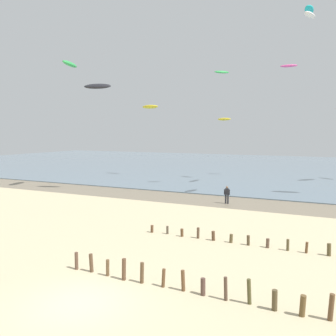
# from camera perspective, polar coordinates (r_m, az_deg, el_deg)

# --- Properties ---
(ground_plane) EXTENTS (160.00, 160.00, 0.00)m
(ground_plane) POSITION_cam_1_polar(r_m,az_deg,el_deg) (15.97, -13.83, -20.02)
(ground_plane) COLOR #C6B58C
(wet_sand_strip) EXTENTS (120.00, 5.92, 0.01)m
(wet_sand_strip) POSITION_cam_1_polar(r_m,az_deg,el_deg) (36.13, 10.20, -5.38)
(wet_sand_strip) COLOR #7A6D59
(wet_sand_strip) RESTS_ON ground
(sea) EXTENTS (160.00, 70.00, 0.10)m
(sea) POSITION_cam_1_polar(r_m,az_deg,el_deg) (73.12, 18.06, 0.05)
(sea) COLOR slate
(sea) RESTS_ON ground
(groyne_near) EXTENTS (14.78, 0.36, 1.06)m
(groyne_near) POSITION_cam_1_polar(r_m,az_deg,el_deg) (15.86, 8.36, -18.34)
(groyne_near) COLOR brown
(groyne_near) RESTS_ON ground
(groyne_mid) EXTENTS (19.19, 0.33, 0.72)m
(groyne_mid) POSITION_cam_1_polar(r_m,az_deg,el_deg) (22.57, 19.98, -11.62)
(groyne_mid) COLOR brown
(groyne_mid) RESTS_ON ground
(person_nearest_camera) EXTENTS (0.56, 0.28, 1.71)m
(person_nearest_camera) POSITION_cam_1_polar(r_m,az_deg,el_deg) (35.29, 9.29, -4.12)
(person_nearest_camera) COLOR #232328
(person_nearest_camera) RESTS_ON ground
(kite_aloft_0) EXTENTS (1.28, 3.03, 0.82)m
(kite_aloft_0) POSITION_cam_1_polar(r_m,az_deg,el_deg) (47.91, 21.42, 22.24)
(kite_aloft_0) COLOR #19B2B7
(kite_aloft_2) EXTENTS (2.44, 0.97, 0.41)m
(kite_aloft_2) POSITION_cam_1_polar(r_m,az_deg,el_deg) (56.56, 18.55, 15.05)
(kite_aloft_2) COLOR #E54C99
(kite_aloft_3) EXTENTS (2.40, 1.56, 0.46)m
(kite_aloft_3) POSITION_cam_1_polar(r_m,az_deg,el_deg) (52.31, 8.87, 7.63)
(kite_aloft_3) COLOR yellow
(kite_aloft_4) EXTENTS (2.01, 3.45, 0.89)m
(kite_aloft_4) POSITION_cam_1_polar(r_m,az_deg,el_deg) (45.05, -15.25, 15.57)
(kite_aloft_4) COLOR green
(kite_aloft_5) EXTENTS (1.87, 1.71, 0.48)m
(kite_aloft_5) POSITION_cam_1_polar(r_m,az_deg,el_deg) (45.33, 8.48, 14.77)
(kite_aloft_5) COLOR green
(kite_aloft_10) EXTENTS (1.29, 2.47, 0.42)m
(kite_aloft_10) POSITION_cam_1_polar(r_m,az_deg,el_deg) (39.34, 21.48, 21.58)
(kite_aloft_10) COLOR white
(kite_aloft_11) EXTENTS (3.32, 2.00, 0.88)m
(kite_aloft_11) POSITION_cam_1_polar(r_m,az_deg,el_deg) (42.23, -11.09, 12.56)
(kite_aloft_11) COLOR black
(kite_aloft_12) EXTENTS (3.14, 1.65, 0.76)m
(kite_aloft_12) POSITION_cam_1_polar(r_m,az_deg,el_deg) (55.86, -2.85, 9.63)
(kite_aloft_12) COLOR yellow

